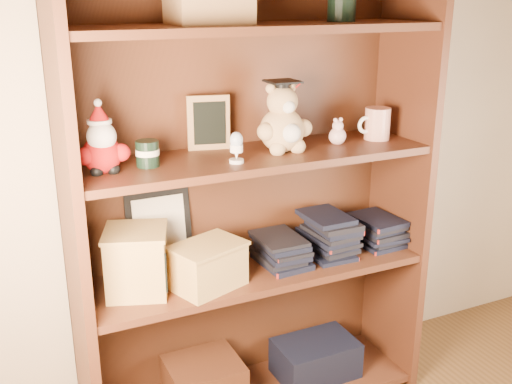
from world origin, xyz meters
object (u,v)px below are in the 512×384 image
Objects in this scene: bookcase at (249,199)px; teacher_mug at (377,124)px; grad_teddy_bear at (283,124)px; treats_box at (137,261)px.

teacher_mug is (0.47, -0.05, 0.23)m from bookcase.
treats_box is (-0.50, 0.01, -0.38)m from grad_teddy_bear.
teacher_mug is at bearing -6.18° from bookcase.
bookcase is 12.80× the size of teacher_mug.
grad_teddy_bear is 0.97× the size of treats_box.
grad_teddy_bear reaches higher than teacher_mug.
teacher_mug reaches higher than treats_box.
teacher_mug is at bearing 1.09° from grad_teddy_bear.
treats_box is at bearing -179.94° from teacher_mug.
bookcase reaches higher than treats_box.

